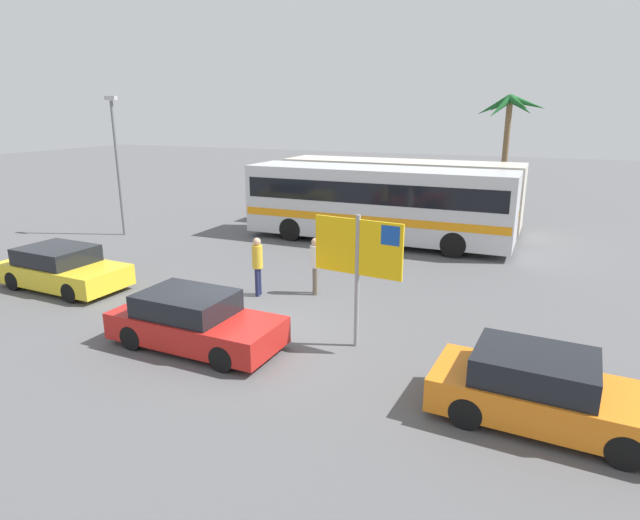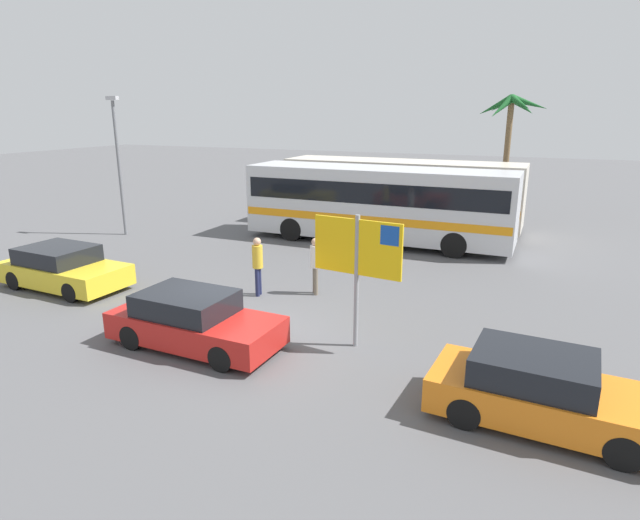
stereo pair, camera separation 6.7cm
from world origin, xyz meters
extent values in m
plane|color=#565659|center=(0.00, 0.00, 0.00)|extent=(120.00, 120.00, 0.00)
cube|color=silver|center=(0.09, 10.98, 1.73)|extent=(11.23, 2.67, 2.90)
cube|color=black|center=(0.09, 10.98, 2.28)|extent=(10.79, 2.70, 0.84)
cube|color=orange|center=(0.09, 10.98, 1.22)|extent=(11.12, 2.70, 0.32)
cylinder|color=black|center=(3.58, 12.19, 0.50)|extent=(1.00, 0.28, 1.00)
cylinder|color=black|center=(3.58, 9.77, 0.50)|extent=(1.00, 0.28, 1.00)
cylinder|color=black|center=(-3.39, 12.19, 0.50)|extent=(1.00, 0.28, 1.00)
cylinder|color=black|center=(-3.39, 9.77, 0.50)|extent=(1.00, 0.28, 1.00)
cube|color=silver|center=(0.14, 14.49, 1.73)|extent=(11.23, 2.67, 2.90)
cube|color=black|center=(0.14, 14.49, 2.28)|extent=(10.79, 2.70, 0.84)
cube|color=orange|center=(0.14, 14.49, 1.22)|extent=(11.12, 2.70, 0.32)
cylinder|color=black|center=(3.62, 15.70, 0.50)|extent=(1.00, 0.28, 1.00)
cylinder|color=black|center=(3.62, 13.28, 0.50)|extent=(1.00, 0.28, 1.00)
cylinder|color=black|center=(-3.34, 15.70, 0.50)|extent=(1.00, 0.28, 1.00)
cylinder|color=black|center=(-3.34, 13.28, 0.50)|extent=(1.00, 0.28, 1.00)
cylinder|color=gray|center=(2.82, 0.77, 1.60)|extent=(0.11, 0.11, 3.20)
cube|color=yellow|center=(2.82, 0.77, 2.45)|extent=(2.19, 0.31, 1.30)
cube|color=#1447A8|center=(3.62, 0.68, 2.82)|extent=(0.45, 0.12, 0.44)
cube|color=yellow|center=(-7.14, 1.16, 0.48)|extent=(4.21, 2.08, 0.64)
cube|color=black|center=(-7.38, 1.17, 1.06)|extent=(2.23, 1.84, 0.52)
cylinder|color=black|center=(-5.82, 1.97, 0.30)|extent=(0.61, 0.19, 0.60)
cylinder|color=black|center=(-5.90, 0.23, 0.30)|extent=(0.61, 0.19, 0.60)
cylinder|color=black|center=(-8.38, 2.10, 0.30)|extent=(0.61, 0.19, 0.60)
cylinder|color=black|center=(-8.46, 0.35, 0.30)|extent=(0.61, 0.19, 0.60)
cube|color=orange|center=(7.04, -0.98, 0.48)|extent=(4.08, 1.96, 0.64)
cube|color=black|center=(6.80, -0.97, 1.06)|extent=(2.16, 1.71, 0.52)
cylinder|color=black|center=(8.32, -0.27, 0.30)|extent=(0.61, 0.20, 0.60)
cylinder|color=black|center=(8.22, -1.85, 0.30)|extent=(0.61, 0.20, 0.60)
cylinder|color=black|center=(5.86, -0.12, 0.30)|extent=(0.61, 0.20, 0.60)
cylinder|color=black|center=(5.76, -1.70, 0.30)|extent=(0.61, 0.20, 0.60)
cube|color=red|center=(-0.65, -0.78, 0.48)|extent=(4.19, 1.88, 0.64)
cube|color=black|center=(-0.90, -0.77, 1.06)|extent=(2.20, 1.68, 0.52)
cylinder|color=black|center=(0.65, -0.01, 0.30)|extent=(0.60, 0.18, 0.60)
cylinder|color=black|center=(0.60, -1.62, 0.30)|extent=(0.60, 0.18, 0.60)
cylinder|color=black|center=(-1.91, 0.07, 0.30)|extent=(0.60, 0.18, 0.60)
cylinder|color=black|center=(-1.96, -1.54, 0.30)|extent=(0.60, 0.18, 0.60)
cylinder|color=#706656|center=(0.36, 3.87, 0.43)|extent=(0.13, 0.13, 0.86)
cylinder|color=#706656|center=(0.47, 3.72, 0.43)|extent=(0.13, 0.13, 0.86)
cylinder|color=silver|center=(0.41, 3.80, 1.20)|extent=(0.32, 0.32, 0.68)
sphere|color=tan|center=(0.41, 3.80, 1.66)|extent=(0.23, 0.23, 0.23)
cylinder|color=#1E2347|center=(-1.15, 3.08, 0.44)|extent=(0.13, 0.13, 0.88)
cylinder|color=#1E2347|center=(-1.12, 2.90, 0.44)|extent=(0.13, 0.13, 0.88)
cylinder|color=gold|center=(-1.13, 2.99, 1.23)|extent=(0.32, 0.32, 0.70)
sphere|color=tan|center=(-1.13, 2.99, 1.69)|extent=(0.24, 0.24, 0.24)
cylinder|color=slate|center=(-10.88, 7.77, 2.94)|extent=(0.14, 0.14, 5.88)
cube|color=#B2B2B7|center=(-10.88, 7.77, 5.98)|extent=(0.56, 0.20, 0.16)
cylinder|color=brown|center=(4.31, 21.02, 2.96)|extent=(0.32, 0.32, 5.91)
cone|color=#195623|center=(5.21, 21.06, 5.84)|extent=(1.96, 0.53, 0.97)
cone|color=#195623|center=(4.85, 21.69, 5.70)|extent=(1.54, 1.76, 1.21)
cone|color=#195623|center=(3.73, 21.70, 5.78)|extent=(1.59, 1.76, 1.07)
cone|color=#195623|center=(3.46, 21.12, 5.69)|extent=(1.93, 0.66, 1.24)
cone|color=#195623|center=(3.89, 20.32, 5.63)|extent=(1.33, 1.82, 1.35)
cone|color=#195623|center=(4.80, 20.26, 5.84)|extent=(1.43, 1.87, 0.97)
camera|label=1|loc=(6.66, -10.29, 5.45)|focal=29.61mm
camera|label=2|loc=(6.72, -10.26, 5.45)|focal=29.61mm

